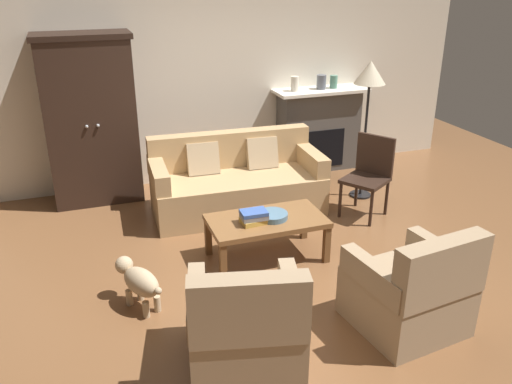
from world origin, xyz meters
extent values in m
plane|color=brown|center=(0.00, 0.00, 0.00)|extent=(9.60, 9.60, 0.00)
cube|color=silver|center=(0.00, 2.55, 1.40)|extent=(7.20, 0.10, 2.80)
cube|color=#4C4947|center=(1.55, 2.30, 0.54)|extent=(1.10, 0.36, 1.08)
cube|color=black|center=(1.55, 2.12, 0.34)|extent=(0.60, 0.01, 0.52)
cube|color=white|center=(1.55, 2.28, 1.10)|extent=(1.26, 0.48, 0.04)
cube|color=black|center=(-1.40, 2.22, 0.95)|extent=(1.00, 0.52, 1.89)
cube|color=black|center=(-1.40, 2.22, 1.92)|extent=(1.06, 0.55, 0.06)
sphere|color=#ADAFB5|center=(-1.46, 1.95, 0.98)|extent=(0.04, 0.04, 0.04)
sphere|color=#ADAFB5|center=(-1.34, 1.95, 0.98)|extent=(0.04, 0.04, 0.04)
cube|color=tan|center=(0.07, 1.31, 0.22)|extent=(1.94, 0.93, 0.44)
cube|color=tan|center=(0.09, 1.64, 0.65)|extent=(1.91, 0.27, 0.42)
cube|color=tan|center=(-0.81, 1.35, 0.55)|extent=(0.20, 0.80, 0.22)
cube|color=tan|center=(0.95, 1.26, 0.55)|extent=(0.20, 0.80, 0.22)
cube|color=tan|center=(-0.27, 1.52, 0.61)|extent=(0.37, 0.20, 0.37)
cube|color=tan|center=(0.43, 1.49, 0.61)|extent=(0.37, 0.20, 0.37)
cube|color=brown|center=(0.01, 0.20, 0.39)|extent=(1.10, 0.60, 0.05)
cube|color=brown|center=(-0.50, -0.06, 0.18)|extent=(0.06, 0.06, 0.37)
cube|color=brown|center=(0.52, -0.06, 0.18)|extent=(0.06, 0.06, 0.37)
cube|color=brown|center=(-0.50, 0.46, 0.18)|extent=(0.06, 0.06, 0.37)
cube|color=brown|center=(0.52, 0.46, 0.18)|extent=(0.06, 0.06, 0.37)
cylinder|color=slate|center=(0.06, 0.19, 0.45)|extent=(0.29, 0.29, 0.05)
cube|color=gold|center=(-0.13, 0.15, 0.44)|extent=(0.25, 0.19, 0.05)
cube|color=gray|center=(-0.13, 0.15, 0.49)|extent=(0.24, 0.18, 0.04)
cube|color=#38569E|center=(-0.14, 0.15, 0.53)|extent=(0.24, 0.18, 0.03)
cylinder|color=beige|center=(1.17, 2.28, 1.21)|extent=(0.10, 0.10, 0.19)
cylinder|color=#565B66|center=(1.55, 2.28, 1.21)|extent=(0.12, 0.12, 0.19)
cylinder|color=slate|center=(1.73, 2.28, 1.20)|extent=(0.10, 0.10, 0.17)
cube|color=#997F60|center=(-0.64, -1.12, 0.21)|extent=(0.92, 0.92, 0.42)
cube|color=#997F60|center=(-0.71, -1.42, 0.65)|extent=(0.78, 0.34, 0.46)
cube|color=#997F60|center=(-0.32, -1.20, 0.52)|extent=(0.28, 0.71, 0.20)
cube|color=#997F60|center=(-0.96, -1.04, 0.52)|extent=(0.28, 0.71, 0.20)
cube|color=#997F60|center=(0.67, -1.13, 0.21)|extent=(0.85, 0.85, 0.42)
cube|color=#997F60|center=(0.70, -1.43, 0.65)|extent=(0.77, 0.25, 0.46)
cube|color=#997F60|center=(0.99, -1.09, 0.52)|extent=(0.20, 0.71, 0.20)
cube|color=#997F60|center=(0.34, -1.17, 0.52)|extent=(0.20, 0.71, 0.20)
cube|color=black|center=(1.37, 0.72, 0.43)|extent=(0.61, 0.61, 0.04)
cylinder|color=black|center=(1.11, 0.78, 0.21)|extent=(0.04, 0.04, 0.41)
cylinder|color=black|center=(1.31, 0.46, 0.21)|extent=(0.04, 0.04, 0.41)
cylinder|color=black|center=(1.43, 0.99, 0.21)|extent=(0.04, 0.04, 0.41)
cylinder|color=black|center=(1.63, 0.67, 0.21)|extent=(0.04, 0.04, 0.41)
cube|color=black|center=(1.54, 0.83, 0.68)|extent=(0.27, 0.39, 0.45)
cylinder|color=black|center=(1.64, 1.24, 0.01)|extent=(0.26, 0.26, 0.02)
cylinder|color=black|center=(1.64, 1.24, 0.70)|extent=(0.03, 0.03, 1.40)
cone|color=beige|center=(1.64, 1.24, 1.51)|extent=(0.36, 0.36, 0.26)
ellipsoid|color=tan|center=(-1.24, -0.24, 0.25)|extent=(0.36, 0.45, 0.22)
sphere|color=tan|center=(-1.35, -0.02, 0.31)|extent=(0.15, 0.15, 0.15)
cylinder|color=tan|center=(-1.34, -0.16, 0.07)|extent=(0.06, 0.06, 0.14)
cylinder|color=tan|center=(-1.24, -0.11, 0.07)|extent=(0.06, 0.06, 0.14)
cylinder|color=tan|center=(-1.23, -0.37, 0.07)|extent=(0.06, 0.06, 0.14)
cylinder|color=tan|center=(-1.14, -0.32, 0.07)|extent=(0.06, 0.06, 0.14)
sphere|color=tan|center=(-1.14, -0.44, 0.27)|extent=(0.06, 0.06, 0.06)
camera|label=1|loc=(-1.58, -4.01, 2.60)|focal=37.24mm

